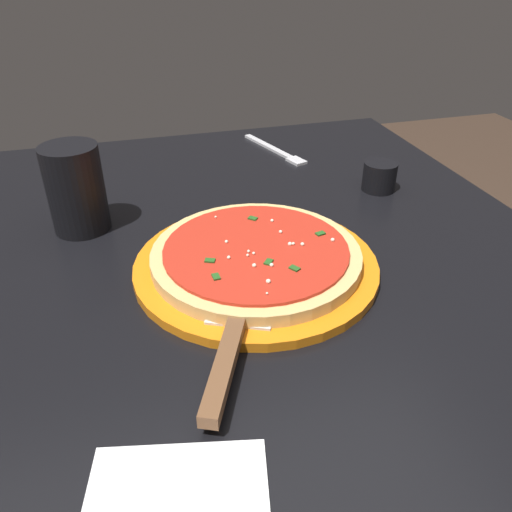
% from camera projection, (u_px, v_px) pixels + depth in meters
% --- Properties ---
extents(restaurant_table, '(1.04, 0.89, 0.72)m').
position_uv_depth(restaurant_table, '(240.00, 342.00, 0.71)').
color(restaurant_table, black).
rests_on(restaurant_table, ground_plane).
extents(serving_plate, '(0.30, 0.30, 0.01)m').
position_uv_depth(serving_plate, '(256.00, 265.00, 0.64)').
color(serving_plate, orange).
rests_on(serving_plate, restaurant_table).
extents(pizza, '(0.26, 0.26, 0.02)m').
position_uv_depth(pizza, '(256.00, 255.00, 0.63)').
color(pizza, '#DBB26B').
rests_on(pizza, serving_plate).
extents(pizza_server, '(0.22, 0.13, 0.01)m').
position_uv_depth(pizza_server, '(232.00, 340.00, 0.50)').
color(pizza_server, silver).
rests_on(pizza_server, serving_plate).
extents(cup_tall_drink, '(0.08, 0.08, 0.12)m').
position_uv_depth(cup_tall_drink, '(76.00, 189.00, 0.70)').
color(cup_tall_drink, black).
rests_on(cup_tall_drink, restaurant_table).
extents(cup_small_sauce, '(0.05, 0.05, 0.05)m').
position_uv_depth(cup_small_sauce, '(379.00, 176.00, 0.83)').
color(cup_small_sauce, black).
rests_on(cup_small_sauce, restaurant_table).
extents(fork, '(0.18, 0.07, 0.00)m').
position_uv_depth(fork, '(277.00, 151.00, 0.99)').
color(fork, silver).
rests_on(fork, restaurant_table).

